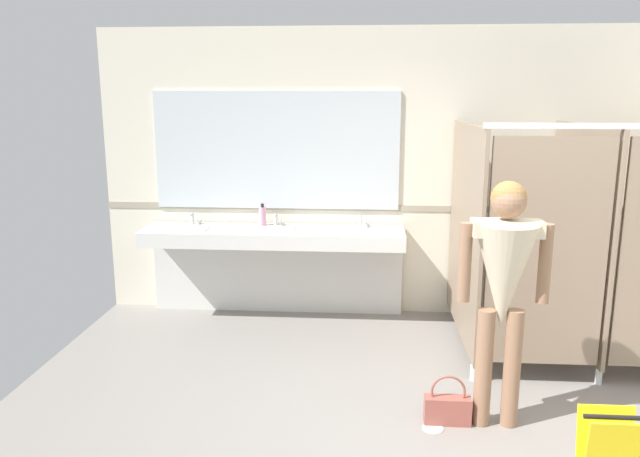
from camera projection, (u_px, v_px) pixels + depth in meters
wall_back at (463, 175)px, 5.90m from camera, size 6.99×0.12×2.75m
wall_back_tile_band at (463, 209)px, 5.90m from camera, size 6.99×0.01×0.06m
vanity_counter at (275, 252)px, 5.92m from camera, size 2.46×0.54×1.00m
mirror_panel at (276, 151)px, 5.91m from camera, size 2.36×0.02×1.12m
bathroom_stalls at (586, 237)px, 4.90m from camera, size 1.91×1.53×1.93m
person_standing at (504, 276)px, 3.84m from camera, size 0.57×0.40×1.61m
handbag at (447, 408)px, 4.04m from camera, size 0.30×0.10×0.34m
soap_dispenser at (263, 216)px, 5.93m from camera, size 0.07×0.07×0.21m
floor_drain_cover at (433, 428)px, 4.00m from camera, size 0.14×0.14×0.01m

